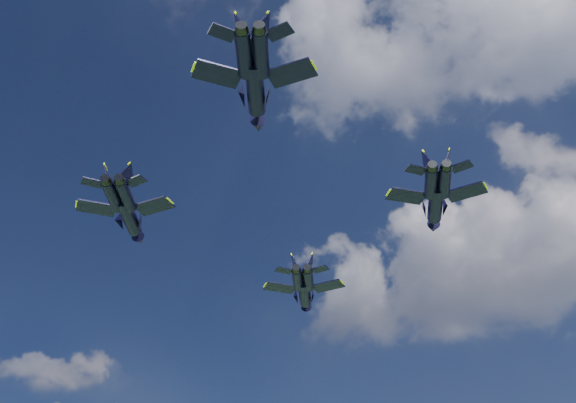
# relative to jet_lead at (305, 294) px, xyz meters

# --- Properties ---
(jet_lead) EXTENTS (11.79, 16.15, 3.86)m
(jet_lead) POSITION_rel_jet_lead_xyz_m (0.00, 0.00, 0.00)
(jet_lead) COLOR black
(jet_left) EXTENTS (12.22, 16.70, 4.00)m
(jet_left) POSITION_rel_jet_lead_xyz_m (-10.38, -29.68, 0.62)
(jet_left) COLOR black
(jet_right) EXTENTS (12.55, 17.38, 4.13)m
(jet_right) POSITION_rel_jet_lead_xyz_m (24.84, -8.99, 3.28)
(jet_right) COLOR black
(jet_slot) EXTENTS (12.83, 17.36, 4.20)m
(jet_slot) POSITION_rel_jet_lead_xyz_m (15.04, -39.70, 3.58)
(jet_slot) COLOR black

